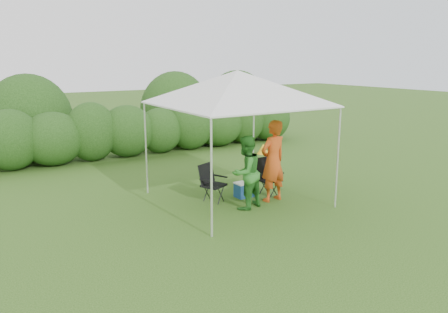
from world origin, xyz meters
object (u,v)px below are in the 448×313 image
chair_right (267,174)px  woman (246,173)px  cooler (244,189)px  canopy (237,88)px  man (273,161)px  chair_left (211,180)px

chair_right → woman: bearing=-149.2°
woman → cooler: bearing=-137.9°
canopy → woman: bearing=-104.5°
chair_right → cooler: bearing=167.3°
canopy → man: 1.75m
chair_right → cooler: size_ratio=2.05×
canopy → cooler: size_ratio=7.38×
man → woman: (-0.79, -0.11, -0.13)m
canopy → cooler: canopy is taller
chair_left → cooler: size_ratio=1.98×
chair_left → woman: size_ratio=0.54×
chair_left → woman: woman is taller
canopy → chair_right: canopy is taller
man → chair_right: bearing=-117.3°
chair_left → man: (1.17, -0.68, 0.42)m
cooler → woman: bearing=-124.2°
canopy → cooler: 2.31m
chair_right → woman: 1.09m
chair_left → woman: bearing=-87.9°
chair_right → man: bearing=-108.0°
chair_left → chair_right: bearing=-36.2°
chair_right → canopy: bearing=178.6°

